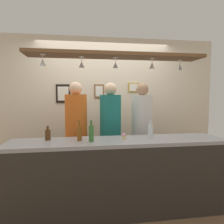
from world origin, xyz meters
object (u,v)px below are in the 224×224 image
Objects in this scene: person_left_orange_shirt at (76,125)px; bottle_beer_brown_stubby at (48,135)px; person_right_white_patterned_shirt at (142,124)px; bottle_soda_clear at (150,131)px; picture_frame_crest at (99,91)px; picture_frame_caricature at (63,94)px; person_middle_teal_shirt at (110,125)px; bottle_beer_green_import at (91,133)px; cupcake at (124,136)px; bottle_beer_amber_tall at (79,133)px; picture_frame_upper_small at (134,87)px.

person_left_orange_shirt is 0.70m from bottle_beer_brown_stubby.
person_right_white_patterned_shirt reaches higher than bottle_soda_clear.
bottle_beer_brown_stubby is (-1.41, -0.62, -0.01)m from person_right_white_patterned_shirt.
person_left_orange_shirt is 0.97m from picture_frame_crest.
bottle_soda_clear is 1.90m from picture_frame_caricature.
person_right_white_patterned_shirt is 0.71m from bottle_soda_clear.
picture_frame_caricature is at bearing 139.40° from person_middle_teal_shirt.
person_left_orange_shirt reaches higher than bottle_beer_green_import.
cupcake is (0.96, -0.08, -0.03)m from bottle_beer_brown_stubby.
person_middle_teal_shirt is at bearing 121.10° from bottle_soda_clear.
bottle_beer_green_import is 1.00× the size of bottle_beer_amber_tall.
picture_frame_caricature is at bearing 180.00° from picture_frame_upper_small.
picture_frame_upper_small is at bearing 84.60° from bottle_soda_clear.
cupcake is at bearing -122.78° from person_right_white_patterned_shirt.
bottle_beer_green_import is 0.76× the size of picture_frame_caricature.
person_right_white_patterned_shirt is 0.92m from picture_frame_upper_small.
bottle_soda_clear is 1.28× the size of bottle_beer_brown_stubby.
bottle_soda_clear is at bearing -48.67° from picture_frame_caricature.
bottle_beer_green_import is 0.44m from cupcake.
bottle_soda_clear is (0.77, 0.09, -0.01)m from bottle_beer_green_import.
bottle_beer_green_import is at bearing -31.76° from bottle_beer_amber_tall.
person_middle_teal_shirt is at bearing 66.24° from bottle_beer_green_import.
bottle_beer_brown_stubby is 0.69× the size of picture_frame_crest.
bottle_beer_green_import is at bearing -76.07° from person_left_orange_shirt.
picture_frame_crest reaches higher than bottle_soda_clear.
picture_frame_upper_small is at bearing 42.02° from bottle_beer_brown_stubby.
bottle_beer_green_import is 1.61m from picture_frame_caricature.
picture_frame_upper_small reaches higher than bottle_beer_green_import.
bottle_beer_amber_tall reaches higher than cupcake.
person_right_white_patterned_shirt reaches higher than bottle_beer_green_import.
picture_frame_upper_small is at bearing 58.40° from bottle_beer_green_import.
person_left_orange_shirt is at bearing -70.14° from picture_frame_caricature.
person_middle_teal_shirt is at bearing -129.35° from picture_frame_upper_small.
bottle_beer_green_import is 1.18× the size of picture_frame_upper_small.
bottle_beer_brown_stubby is at bearing 162.08° from bottle_beer_green_import.
picture_frame_upper_small reaches higher than picture_frame_crest.
picture_frame_upper_small is (0.13, 1.38, 0.62)m from bottle_soda_clear.
picture_frame_crest reaches higher than person_right_white_patterned_shirt.
bottle_soda_clear reaches higher than bottle_beer_brown_stubby.
person_left_orange_shirt is at bearing 61.35° from bottle_beer_brown_stubby.
cupcake is at bearing 179.39° from bottle_soda_clear.
person_middle_teal_shirt is at bearing -40.60° from picture_frame_caricature.
bottle_beer_green_import is 3.33× the size of cupcake.
person_middle_teal_shirt is at bearing -79.97° from picture_frame_crest.
bottle_soda_clear is at bearing -3.71° from bottle_beer_brown_stubby.
bottle_soda_clear is (-0.10, -0.70, 0.01)m from person_right_white_patterned_shirt.
picture_frame_caricature reaches higher than person_right_white_patterned_shirt.
person_right_white_patterned_shirt is 7.75× the size of picture_frame_upper_small.
bottle_beer_green_import reaches higher than bottle_beer_brown_stubby.
person_right_white_patterned_shirt is at bearing 23.73° from bottle_beer_brown_stubby.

